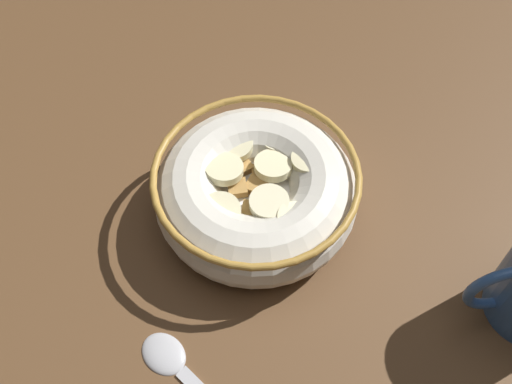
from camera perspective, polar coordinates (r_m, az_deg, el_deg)
The scene contains 3 objects.
ground_plane at distance 54.50cm, azimuth -0.00°, elevation -2.33°, with size 119.35×119.35×2.00cm, color brown.
cereal_bowl at distance 51.05cm, azimuth 0.03°, elevation 0.07°, with size 16.85×16.85×5.73cm.
spoon at distance 47.53cm, azimuth -6.12°, elevation -16.65°, with size 11.67×14.31×0.80cm.
Camera 1 is at (4.36, 27.98, 45.57)cm, focal length 43.66 mm.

